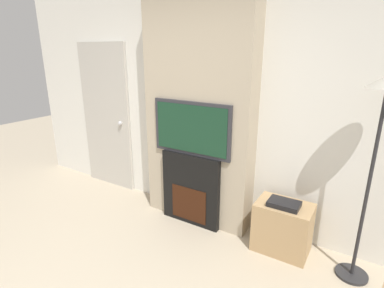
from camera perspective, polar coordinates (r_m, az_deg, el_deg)
wall_back at (r=3.49m, az=2.74°, el=7.28°), size 6.00×0.06×2.70m
chimney_breast at (r=3.34m, az=1.29°, el=6.85°), size 1.29×0.28×2.70m
fireplace at (r=3.52m, az=-0.01°, el=-8.54°), size 0.73×0.15×0.85m
television at (r=3.26m, az=-0.03°, el=2.98°), size 0.95×0.07×0.60m
floor_lamp at (r=2.74m, az=32.21°, el=2.85°), size 0.32×0.32×1.80m
media_stand at (r=3.26m, az=16.86°, el=-14.83°), size 0.54×0.37×0.56m
entry_door at (r=4.52m, az=-16.03°, el=4.91°), size 0.89×0.09×2.07m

